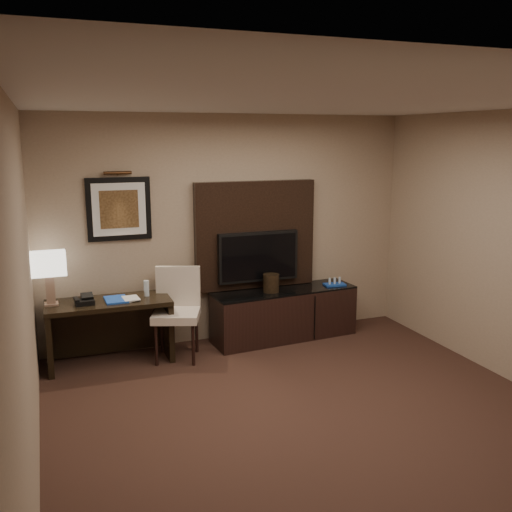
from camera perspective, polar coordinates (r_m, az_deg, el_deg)
name	(u,v)px	position (r m, az deg, el deg)	size (l,w,h in m)	color
floor	(323,431)	(5.08, 6.69, -16.96)	(4.50, 5.00, 0.01)	#331D17
ceiling	(331,101)	(4.46, 7.56, 15.13)	(4.50, 5.00, 0.01)	silver
wall_back	(230,229)	(6.85, -2.61, 2.72)	(4.50, 0.01, 2.70)	#9E856B
wall_left	(24,304)	(4.09, -22.20, -4.47)	(0.01, 5.00, 2.70)	#9E856B
desk	(110,332)	(6.46, -14.39, -7.35)	(1.31, 0.56, 0.70)	black
credenza	(284,314)	(7.03, 2.83, -5.80)	(1.78, 0.50, 0.61)	black
tv_wall_panel	(255,235)	(6.91, -0.08, 2.13)	(1.50, 0.12, 1.30)	black
tv	(258,257)	(6.86, 0.22, -0.06)	(1.00, 0.08, 0.60)	black
artwork	(119,209)	(6.51, -13.55, 4.59)	(0.70, 0.04, 0.70)	black
picture_light	(118,173)	(6.44, -13.68, 8.08)	(0.04, 0.04, 0.30)	#432815
desk_chair	(176,314)	(6.38, -7.97, -5.76)	(0.50, 0.58, 1.04)	beige
table_lamp	(50,280)	(6.32, -19.94, -2.27)	(0.33, 0.19, 0.54)	#94715C
desk_phone	(84,300)	(6.28, -16.78, -4.23)	(0.19, 0.17, 0.09)	black
blue_folder	(116,300)	(6.35, -13.81, -4.25)	(0.23, 0.31, 0.02)	#1C4AB7
book	(122,290)	(6.29, -13.21, -3.36)	(0.17, 0.02, 0.23)	#BBB593
water_bottle	(146,288)	(6.43, -10.90, -3.19)	(0.06, 0.06, 0.18)	silver
ice_bucket	(271,283)	(6.82, 1.52, -2.71)	(0.19, 0.19, 0.22)	black
minibar_tray	(335,282)	(7.19, 7.87, -2.55)	(0.26, 0.16, 0.09)	#1A47AC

